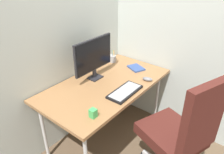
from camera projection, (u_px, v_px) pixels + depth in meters
name	position (u px, v px, depth m)	size (l,w,h in m)	color
ground_plane	(107.00, 136.00, 2.58)	(8.00, 8.00, 0.00)	brown
wall_back	(73.00, 13.00, 2.14)	(3.05, 0.04, 2.80)	#B7C1BC
wall_side_right	(166.00, 10.00, 2.29)	(0.04, 2.40, 2.80)	#B7C1BC
desk	(106.00, 87.00, 2.25)	(1.41, 0.77, 0.74)	#996B42
office_chair	(181.00, 131.00, 1.82)	(0.60, 0.66, 1.13)	black
monitor	(94.00, 56.00, 2.22)	(0.52, 0.12, 0.44)	black
keyboard	(125.00, 92.00, 2.07)	(0.39, 0.18, 0.02)	black
mouse	(147.00, 79.00, 2.27)	(0.05, 0.11, 0.04)	slate
pen_holder	(113.00, 58.00, 2.69)	(0.09, 0.09, 0.16)	#9EA0A5
notebook	(136.00, 68.00, 2.53)	(0.14, 0.19, 0.02)	#334C8C
desk_clamp_accessory	(93.00, 113.00, 1.74)	(0.05, 0.05, 0.08)	#3FAD59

